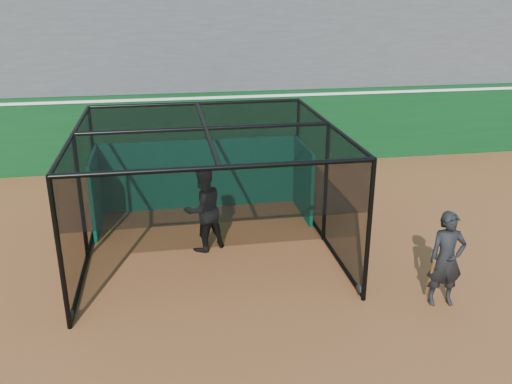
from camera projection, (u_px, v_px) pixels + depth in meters
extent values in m
plane|color=brown|center=(249.00, 295.00, 10.63)|extent=(120.00, 120.00, 0.00)
cube|color=#0A3915|center=(208.00, 129.00, 18.03)|extent=(50.00, 0.45, 2.50)
cube|color=white|center=(207.00, 96.00, 17.64)|extent=(50.00, 0.50, 0.08)
cube|color=#4C4C4F|center=(197.00, 38.00, 20.68)|extent=(50.00, 7.85, 7.75)
cube|color=#085338|center=(200.00, 174.00, 14.65)|extent=(5.35, 0.10, 1.90)
cylinder|color=black|center=(71.00, 316.00, 9.76)|extent=(0.08, 0.22, 0.22)
cylinder|color=black|center=(360.00, 289.00, 10.63)|extent=(0.08, 0.22, 0.22)
cylinder|color=black|center=(99.00, 210.00, 14.43)|extent=(0.08, 0.22, 0.22)
cylinder|color=black|center=(298.00, 198.00, 15.30)|extent=(0.08, 0.22, 0.22)
imported|color=black|center=(203.00, 209.00, 12.20)|extent=(1.19, 1.10, 1.97)
imported|color=black|center=(446.00, 259.00, 10.06)|extent=(0.72, 0.51, 1.87)
cylinder|color=#593819|center=(430.00, 277.00, 10.20)|extent=(0.15, 0.34, 0.88)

